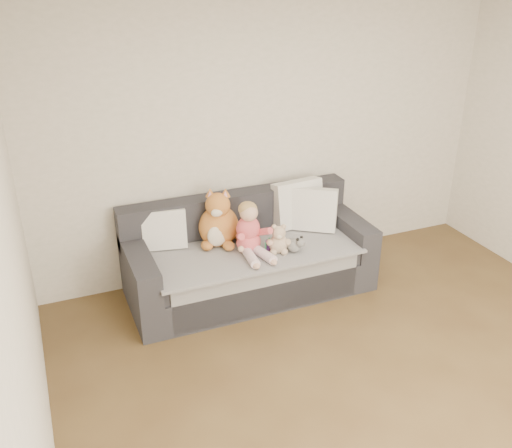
{
  "coord_description": "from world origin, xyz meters",
  "views": [
    {
      "loc": [
        -2.08,
        -2.2,
        2.84
      ],
      "look_at": [
        -0.4,
        1.87,
        0.75
      ],
      "focal_mm": 40.0,
      "sensor_mm": 36.0,
      "label": 1
    }
  ],
  "objects_px": {
    "sofa": "(248,259)",
    "toddler": "(250,232)",
    "teddy_bear": "(279,241)",
    "sippy_cup": "(269,243)",
    "plush_cat": "(219,223)"
  },
  "relations": [
    {
      "from": "sofa",
      "to": "toddler",
      "type": "relative_size",
      "value": 4.65
    },
    {
      "from": "toddler",
      "to": "teddy_bear",
      "type": "relative_size",
      "value": 1.73
    },
    {
      "from": "sofa",
      "to": "teddy_bear",
      "type": "distance_m",
      "value": 0.42
    },
    {
      "from": "sofa",
      "to": "sippy_cup",
      "type": "distance_m",
      "value": 0.32
    },
    {
      "from": "sofa",
      "to": "plush_cat",
      "type": "relative_size",
      "value": 3.98
    },
    {
      "from": "toddler",
      "to": "plush_cat",
      "type": "xyz_separation_m",
      "value": [
        -0.2,
        0.26,
        0.01
      ]
    },
    {
      "from": "toddler",
      "to": "plush_cat",
      "type": "bearing_deg",
      "value": 124.63
    },
    {
      "from": "teddy_bear",
      "to": "toddler",
      "type": "bearing_deg",
      "value": 176.34
    },
    {
      "from": "teddy_bear",
      "to": "sippy_cup",
      "type": "height_order",
      "value": "teddy_bear"
    },
    {
      "from": "toddler",
      "to": "teddy_bear",
      "type": "height_order",
      "value": "toddler"
    },
    {
      "from": "plush_cat",
      "to": "sippy_cup",
      "type": "relative_size",
      "value": 4.72
    },
    {
      "from": "teddy_bear",
      "to": "sippy_cup",
      "type": "xyz_separation_m",
      "value": [
        -0.05,
        0.08,
        -0.05
      ]
    },
    {
      "from": "sofa",
      "to": "sippy_cup",
      "type": "xyz_separation_m",
      "value": [
        0.13,
        -0.18,
        0.22
      ]
    },
    {
      "from": "sofa",
      "to": "teddy_bear",
      "type": "bearing_deg",
      "value": -54.72
    },
    {
      "from": "plush_cat",
      "to": "sippy_cup",
      "type": "height_order",
      "value": "plush_cat"
    }
  ]
}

